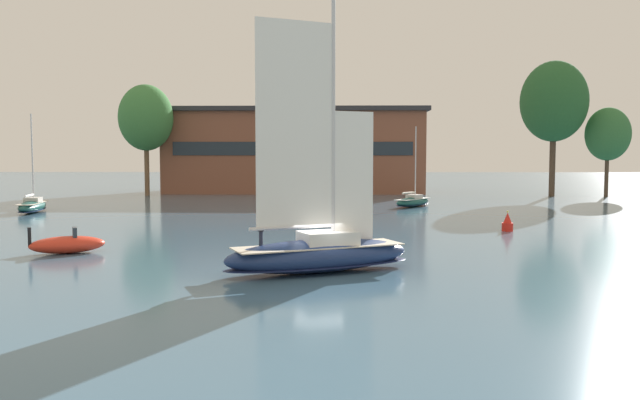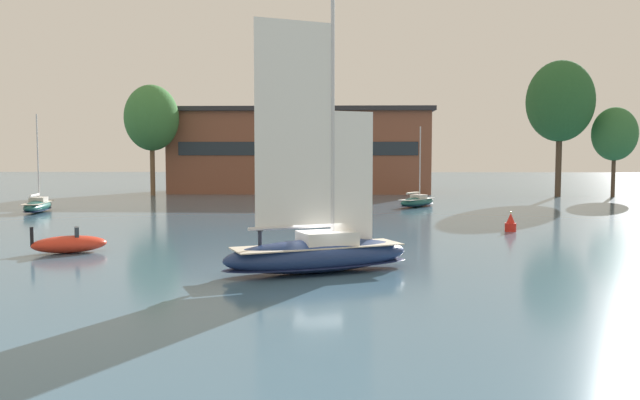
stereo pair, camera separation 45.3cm
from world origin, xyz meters
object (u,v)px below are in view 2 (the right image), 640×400
object	(u,v)px
tree_shore_right	(560,101)
motor_tender	(69,244)
tree_shore_center	(615,134)
sailboat_main	(318,251)
channel_buoy	(511,223)
sailboat_moored_mid_channel	(417,201)
sailboat_moored_near_marina	(38,206)
tree_shore_left	(152,118)

from	to	relation	value
tree_shore_right	motor_tender	size ratio (longest dim) A/B	4.20
tree_shore_center	sailboat_main	bearing A→B (deg)	-124.19
sailboat_main	channel_buoy	size ratio (longest dim) A/B	8.55
sailboat_main	tree_shore_center	bearing A→B (deg)	55.81
sailboat_moored_mid_channel	channel_buoy	xyz separation A→B (m)	(4.47, -23.87, -0.01)
sailboat_main	sailboat_moored_mid_channel	bearing A→B (deg)	76.18
tree_shore_center	motor_tender	size ratio (longest dim) A/B	2.75
sailboat_moored_near_marina	channel_buoy	xyz separation A→B (m)	(46.03, -15.59, -0.07)
tree_shore_center	tree_shore_right	world-z (taller)	tree_shore_right
tree_shore_center	sailboat_moored_mid_channel	bearing A→B (deg)	-148.63
tree_shore_right	sailboat_moored_mid_channel	size ratio (longest dim) A/B	2.11
sailboat_main	sailboat_moored_near_marina	world-z (taller)	sailboat_main
sailboat_moored_mid_channel	channel_buoy	size ratio (longest dim) A/B	5.78
sailboat_moored_near_marina	sailboat_moored_mid_channel	distance (m)	42.38
tree_shore_center	sailboat_moored_near_marina	bearing A→B (deg)	-159.47
tree_shore_left	tree_shore_right	xyz separation A→B (m)	(60.99, -0.87, 2.26)
motor_tender	tree_shore_center	bearing A→B (deg)	43.85
tree_shore_right	channel_buoy	xyz separation A→B (m)	(-18.73, -43.49, -13.37)
tree_shore_left	sailboat_main	distance (m)	68.94
sailboat_moored_near_marina	channel_buoy	world-z (taller)	sailboat_moored_near_marina
sailboat_moored_near_marina	sailboat_moored_mid_channel	world-z (taller)	sailboat_moored_near_marina
tree_shore_left	sailboat_main	xyz separation A→B (m)	(27.51, -62.31, -10.65)
tree_shore_right	motor_tender	xyz separation A→B (m)	(-49.23, -55.48, -13.47)
tree_shore_center	sailboat_moored_near_marina	world-z (taller)	tree_shore_center
sailboat_main	sailboat_moored_near_marina	xyz separation A→B (m)	(-31.27, 33.54, -0.39)
tree_shore_left	sailboat_moored_mid_channel	xyz separation A→B (m)	(37.79, -20.49, -11.11)
channel_buoy	sailboat_moored_mid_channel	bearing A→B (deg)	100.61
tree_shore_center	sailboat_main	distance (m)	73.80
tree_shore_center	motor_tender	bearing A→B (deg)	-136.15
sailboat_moored_mid_channel	sailboat_moored_near_marina	bearing A→B (deg)	-168.72
sailboat_moored_mid_channel	channel_buoy	world-z (taller)	sailboat_moored_mid_channel
sailboat_moored_mid_channel	motor_tender	bearing A→B (deg)	-125.98
tree_shore_left	sailboat_main	world-z (taller)	tree_shore_left
tree_shore_right	sailboat_moored_near_marina	xyz separation A→B (m)	(-64.76, -27.91, -13.30)
sailboat_moored_near_marina	motor_tender	world-z (taller)	sailboat_moored_near_marina
sailboat_main	sailboat_moored_mid_channel	xyz separation A→B (m)	(10.29, 41.82, -0.46)
tree_shore_center	sailboat_main	world-z (taller)	sailboat_main
sailboat_main	channel_buoy	bearing A→B (deg)	50.57
tree_shore_center	channel_buoy	size ratio (longest dim) A/B	8.00
tree_shore_left	channel_buoy	bearing A→B (deg)	-46.39
tree_shore_left	tree_shore_center	size ratio (longest dim) A/B	1.28
tree_shore_center	sailboat_moored_mid_channel	distance (m)	37.22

